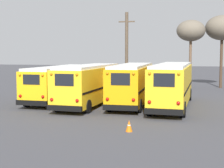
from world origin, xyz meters
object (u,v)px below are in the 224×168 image
(bare_tree_1, at_px, (222,28))
(traffic_cone, at_px, (129,126))
(school_bus_1, at_px, (89,84))
(utility_pole, at_px, (127,50))
(school_bus_0, at_px, (60,82))
(bare_tree_0, at_px, (191,31))
(school_bus_3, at_px, (173,84))
(school_bus_2, at_px, (132,83))

(bare_tree_1, height_order, traffic_cone, bare_tree_1)
(school_bus_1, height_order, utility_pole, utility_pole)
(school_bus_0, bearing_deg, bare_tree_1, 45.75)
(bare_tree_0, bearing_deg, school_bus_3, -94.32)
(utility_pole, height_order, bare_tree_1, utility_pole)
(bare_tree_1, distance_m, traffic_cone, 26.22)
(school_bus_1, relative_size, traffic_cone, 16.06)
(school_bus_1, xyz_separation_m, school_bus_3, (6.41, 0.57, 0.08))
(school_bus_0, relative_size, school_bus_3, 0.96)
(school_bus_1, distance_m, bare_tree_1, 20.40)
(school_bus_0, bearing_deg, school_bus_3, -7.69)
(school_bus_0, bearing_deg, utility_pole, 69.28)
(school_bus_1, height_order, traffic_cone, school_bus_1)
(school_bus_3, xyz_separation_m, traffic_cone, (-1.65, -8.77, -1.48))
(school_bus_3, bearing_deg, school_bus_0, 172.31)
(school_bus_1, bearing_deg, bare_tree_0, 62.74)
(school_bus_1, bearing_deg, school_bus_3, 5.10)
(school_bus_2, relative_size, bare_tree_0, 1.31)
(school_bus_0, bearing_deg, traffic_cone, -51.66)
(school_bus_2, xyz_separation_m, traffic_cone, (1.56, -9.42, -1.42))
(bare_tree_0, bearing_deg, traffic_cone, -96.78)
(school_bus_1, distance_m, school_bus_2, 3.43)
(bare_tree_1, bearing_deg, school_bus_1, -123.74)
(school_bus_0, distance_m, school_bus_3, 9.70)
(school_bus_3, xyz_separation_m, bare_tree_0, (1.05, 13.90, 4.73))
(school_bus_0, relative_size, traffic_cone, 17.10)
(school_bus_2, bearing_deg, utility_pole, 103.79)
(school_bus_2, height_order, traffic_cone, school_bus_2)
(school_bus_3, bearing_deg, utility_pole, 117.23)
(school_bus_0, distance_m, bare_tree_1, 20.97)
(traffic_cone, bearing_deg, school_bus_1, 120.15)
(bare_tree_0, height_order, bare_tree_1, bare_tree_1)
(school_bus_1, distance_m, bare_tree_0, 16.97)
(school_bus_3, bearing_deg, bare_tree_0, 85.68)
(school_bus_0, xyz_separation_m, traffic_cone, (7.96, -10.07, -1.31))
(utility_pole, height_order, traffic_cone, utility_pole)
(bare_tree_1, bearing_deg, school_bus_2, -117.04)
(school_bus_0, height_order, school_bus_2, school_bus_2)
(school_bus_2, bearing_deg, school_bus_3, -11.43)
(bare_tree_1, bearing_deg, school_bus_3, -106.02)
(school_bus_2, distance_m, utility_pole, 11.30)
(utility_pole, relative_size, bare_tree_0, 1.10)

